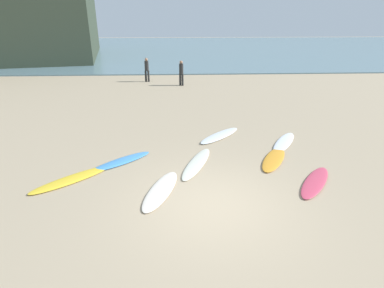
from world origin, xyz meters
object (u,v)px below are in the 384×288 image
object	(u,v)px
surfboard_2	(72,179)
surfboard_5	(220,135)
surfboard_7	(122,161)
surfboard_6	(197,163)
surfboard_3	(274,159)
surfboard_4	(284,142)
beachgoer_mid	(147,69)
beachgoer_near	(181,72)
surfboard_1	(315,182)
surfboard_0	(161,190)

from	to	relation	value
surfboard_2	surfboard_5	xyz separation A→B (m)	(4.75, 3.23, 0.01)
surfboard_5	surfboard_7	distance (m)	4.07
surfboard_6	surfboard_3	bearing A→B (deg)	-154.64
surfboard_5	surfboard_6	distance (m)	2.58
surfboard_4	surfboard_5	distance (m)	2.44
surfboard_4	beachgoer_mid	world-z (taller)	beachgoer_mid
surfboard_7	surfboard_6	bearing A→B (deg)	-135.81
surfboard_4	surfboard_5	size ratio (longest dim) A/B	0.97
surfboard_5	surfboard_6	world-z (taller)	surfboard_5
beachgoer_mid	surfboard_5	bearing A→B (deg)	-59.09
surfboard_3	surfboard_4	distance (m)	1.61
surfboard_2	beachgoer_mid	size ratio (longest dim) A/B	1.47
surfboard_6	beachgoer_near	bearing A→B (deg)	-66.94
surfboard_1	surfboard_6	world-z (taller)	surfboard_1
surfboard_3	surfboard_4	bearing A→B (deg)	-90.68
surfboard_3	surfboard_7	world-z (taller)	surfboard_7
surfboard_0	surfboard_7	xyz separation A→B (m)	(-1.35, 1.84, 0.01)
surfboard_2	surfboard_7	bearing A→B (deg)	-89.22
surfboard_7	beachgoer_mid	distance (m)	12.93
surfboard_5	beachgoer_mid	bearing A→B (deg)	-26.75
surfboard_6	surfboard_2	bearing A→B (deg)	34.73
beachgoer_near	beachgoer_mid	bearing A→B (deg)	-170.11
surfboard_0	surfboard_6	bearing A→B (deg)	73.71
surfboard_4	surfboard_7	bearing A→B (deg)	45.01
surfboard_0	surfboard_1	world-z (taller)	surfboard_1
beachgoer_near	surfboard_5	bearing A→B (deg)	-42.22
surfboard_4	surfboard_3	bearing A→B (deg)	92.42
beachgoer_near	beachgoer_mid	distance (m)	2.77
surfboard_0	surfboard_5	size ratio (longest dim) A/B	0.95
surfboard_7	surfboard_1	bearing A→B (deg)	-145.57
surfboard_0	beachgoer_mid	world-z (taller)	beachgoer_mid
surfboard_3	beachgoer_mid	bearing A→B (deg)	-38.76
surfboard_1	surfboard_6	bearing A→B (deg)	14.41
surfboard_3	surfboard_5	bearing A→B (deg)	-26.31
surfboard_4	beachgoer_mid	size ratio (longest dim) A/B	1.35
surfboard_1	surfboard_3	size ratio (longest dim) A/B	1.03
surfboard_2	surfboard_6	distance (m)	3.80
beachgoer_mid	surfboard_6	bearing A→B (deg)	-66.68
surfboard_0	surfboard_2	bearing A→B (deg)	-177.43
surfboard_2	surfboard_3	world-z (taller)	surfboard_3
surfboard_7	beachgoer_mid	world-z (taller)	beachgoer_mid
surfboard_0	surfboard_5	distance (m)	4.48
surfboard_6	surfboard_1	bearing A→B (deg)	179.19
surfboard_3	surfboard_4	world-z (taller)	same
surfboard_0	surfboard_6	world-z (taller)	surfboard_0
surfboard_3	surfboard_5	world-z (taller)	surfboard_5
surfboard_7	surfboard_5	bearing A→B (deg)	-98.73
beachgoer_near	beachgoer_mid	world-z (taller)	beachgoer_mid
surfboard_0	surfboard_3	distance (m)	4.04
surfboard_4	surfboard_6	distance (m)	3.71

